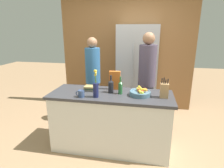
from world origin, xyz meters
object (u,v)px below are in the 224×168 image
object	(u,v)px
fruit_bowl	(140,92)
knife_block	(164,90)
flower_vase	(96,88)
person_at_sink	(93,75)
bottle_vinegar	(120,87)
cereal_box	(115,80)
bottle_oil	(111,86)
person_in_blue	(147,77)
book_stack	(90,88)
coffee_mug	(81,94)
refrigerator	(137,71)

from	to	relation	value
fruit_bowl	knife_block	size ratio (longest dim) A/B	1.05
flower_vase	person_at_sink	xyz separation A→B (m)	(-0.34, 1.00, -0.07)
person_at_sink	bottle_vinegar	bearing A→B (deg)	-54.78
cereal_box	person_at_sink	bearing A→B (deg)	131.62
bottle_oil	person_at_sink	world-z (taller)	person_at_sink
knife_block	bottle_vinegar	distance (m)	0.61
flower_vase	person_at_sink	distance (m)	1.06
flower_vase	person_at_sink	bearing A→B (deg)	108.80
fruit_bowl	person_at_sink	size ratio (longest dim) A/B	0.18
flower_vase	bottle_vinegar	world-z (taller)	flower_vase
knife_block	bottle_vinegar	world-z (taller)	knife_block
cereal_box	person_in_blue	world-z (taller)	person_in_blue
bottle_vinegar	person_in_blue	world-z (taller)	person_in_blue
knife_block	flower_vase	bearing A→B (deg)	-170.17
flower_vase	book_stack	size ratio (longest dim) A/B	1.94
coffee_mug	person_at_sink	world-z (taller)	person_at_sink
coffee_mug	bottle_vinegar	world-z (taller)	bottle_vinegar
cereal_box	bottle_vinegar	xyz separation A→B (m)	(0.12, -0.20, -0.04)
knife_block	person_at_sink	size ratio (longest dim) A/B	0.17
refrigerator	bottle_oil	size ratio (longest dim) A/B	7.22
knife_block	person_at_sink	bearing A→B (deg)	146.24
cereal_box	bottle_oil	size ratio (longest dim) A/B	1.11
flower_vase	cereal_box	xyz separation A→B (m)	(0.19, 0.40, 0.01)
cereal_box	person_in_blue	distance (m)	0.66
person_in_blue	bottle_oil	bearing A→B (deg)	-112.55
person_at_sink	person_in_blue	xyz separation A→B (m)	(1.02, -0.15, 0.05)
flower_vase	person_at_sink	world-z (taller)	person_at_sink
knife_block	person_in_blue	xyz separation A→B (m)	(-0.25, 0.69, 0.01)
refrigerator	person_in_blue	size ratio (longest dim) A/B	1.08
cereal_box	bottle_oil	distance (m)	0.17
coffee_mug	person_in_blue	xyz separation A→B (m)	(0.88, 0.89, 0.07)
refrigerator	book_stack	xyz separation A→B (m)	(-0.62, -1.33, -0.02)
flower_vase	bottle_vinegar	size ratio (longest dim) A/B	1.53
fruit_bowl	knife_block	bearing A→B (deg)	-4.11
refrigerator	person_at_sink	world-z (taller)	refrigerator
refrigerator	bottle_vinegar	bearing A→B (deg)	-95.96
knife_block	book_stack	distance (m)	1.09
bottle_oil	bottle_vinegar	size ratio (longest dim) A/B	1.02
flower_vase	bottle_oil	size ratio (longest dim) A/B	1.50
refrigerator	book_stack	bearing A→B (deg)	-115.14
knife_block	flower_vase	distance (m)	0.93
flower_vase	bottle_oil	xyz separation A→B (m)	(0.16, 0.24, -0.03)
flower_vase	book_stack	bearing A→B (deg)	120.97
fruit_bowl	book_stack	world-z (taller)	fruit_bowl
bottle_oil	person_in_blue	bearing A→B (deg)	50.38
coffee_mug	bottle_oil	bearing A→B (deg)	36.76
coffee_mug	bottle_vinegar	xyz separation A→B (m)	(0.51, 0.24, 0.05)
coffee_mug	person_at_sink	bearing A→B (deg)	97.70
refrigerator	bottle_vinegar	world-z (taller)	refrigerator
knife_block	book_stack	size ratio (longest dim) A/B	1.41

